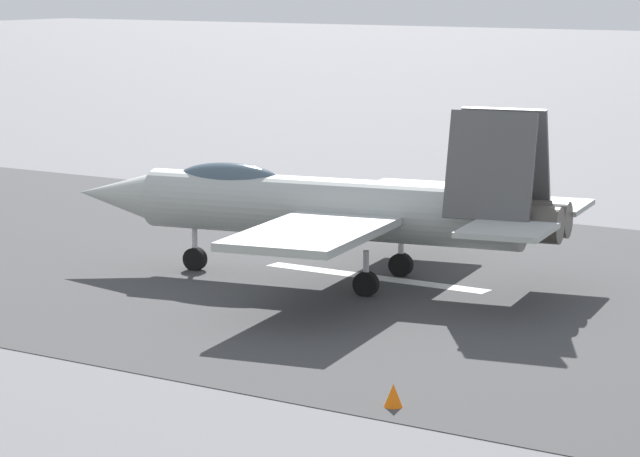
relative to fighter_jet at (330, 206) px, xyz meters
The scene contains 5 objects.
ground_plane 2.95m from the fighter_jet, 132.02° to the right, with size 400.00×400.00×0.00m, color slate.
runway_strip 2.95m from the fighter_jet, 132.47° to the right, with size 240.00×26.00×0.02m.
fighter_jet is the anchor object (origin of this frame).
crew_person 15.51m from the fighter_jet, 39.52° to the right, with size 0.69×0.36×1.71m.
marker_cone_near 13.96m from the fighter_jet, 128.93° to the left, with size 0.44×0.44×0.55m, color orange.
Camera 1 is at (-23.79, 39.60, 9.58)m, focal length 83.36 mm.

